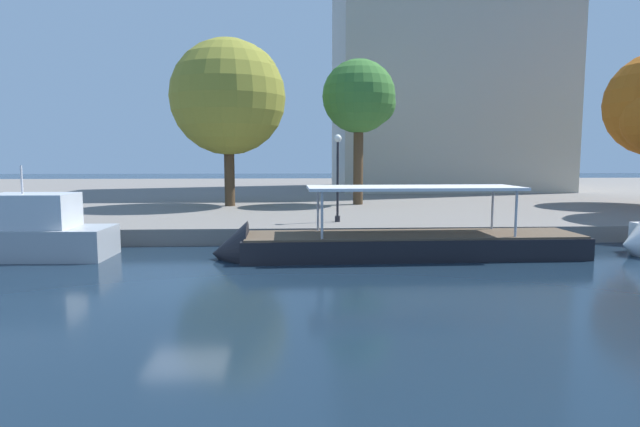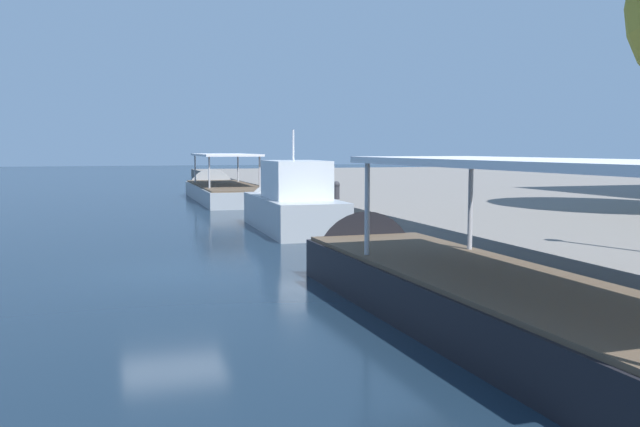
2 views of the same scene
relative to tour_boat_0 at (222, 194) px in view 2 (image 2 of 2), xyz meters
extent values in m
plane|color=#142333|center=(23.91, -5.13, -0.29)|extent=(220.00, 220.00, 0.00)
cube|color=#9EA3A8|center=(1.13, -0.02, -0.12)|extent=(12.68, 3.59, 1.38)
cone|color=#9EA3A8|center=(-5.68, 0.09, -0.12)|extent=(1.45, 3.07, 3.05)
cube|color=brown|center=(1.13, -0.02, 0.61)|extent=(12.42, 3.42, 0.08)
cylinder|color=#B2B2B7|center=(-2.36, -1.32, 1.48)|extent=(0.10, 0.10, 1.67)
cylinder|color=#B2B2B7|center=(-2.32, 1.39, 1.48)|extent=(0.10, 0.10, 1.67)
cylinder|color=#B2B2B7|center=(4.58, -1.43, 1.48)|extent=(0.10, 0.10, 1.67)
cylinder|color=#B2B2B7|center=(4.62, 1.28, 1.48)|extent=(0.10, 0.10, 1.67)
cube|color=silver|center=(1.13, -0.02, 2.37)|extent=(7.88, 3.24, 0.12)
cube|color=#9EA3A8|center=(16.37, -0.06, 0.15)|extent=(7.09, 2.64, 1.57)
cone|color=#9EA3A8|center=(12.46, 0.05, 0.15)|extent=(1.26, 2.36, 2.33)
cube|color=silver|center=(16.90, -0.07, 1.62)|extent=(3.22, 2.05, 1.36)
cube|color=black|center=(15.67, -0.04, 1.69)|extent=(0.89, 1.86, 0.82)
cylinder|color=silver|center=(16.55, -0.06, 2.86)|extent=(0.08, 0.08, 1.12)
cube|color=black|center=(32.12, -0.55, -0.07)|extent=(13.77, 3.11, 1.29)
cone|color=black|center=(24.76, -0.68, -0.07)|extent=(1.45, 2.60, 2.58)
cube|color=brown|center=(32.12, -0.55, 0.62)|extent=(13.49, 2.96, 0.08)
cylinder|color=#B2B2B7|center=(28.37, -1.77, 1.55)|extent=(0.10, 0.10, 1.80)
cylinder|color=#B2B2B7|center=(28.32, 0.53, 1.55)|extent=(0.10, 0.10, 1.80)
cube|color=silver|center=(32.12, -0.55, 2.51)|extent=(8.55, 2.79, 0.12)
cylinder|color=#2D2D33|center=(12.05, 3.14, 0.77)|extent=(0.29, 0.29, 0.57)
sphere|color=#2D2D33|center=(12.05, 3.14, 1.14)|extent=(0.31, 0.31, 0.31)
camera|label=1|loc=(27.28, -21.25, 3.76)|focal=29.24mm
camera|label=2|loc=(40.73, -6.60, 2.72)|focal=38.27mm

